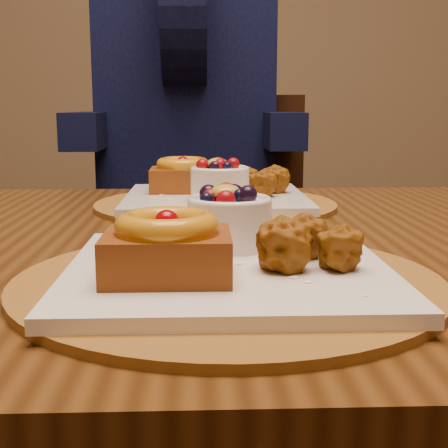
{
  "coord_description": "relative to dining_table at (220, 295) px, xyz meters",
  "views": [
    {
      "loc": [
        -0.06,
        -0.82,
        0.91
      ],
      "look_at": [
        -0.03,
        -0.23,
        0.8
      ],
      "focal_mm": 50.0,
      "sensor_mm": 36.0,
      "label": 1
    }
  ],
  "objects": [
    {
      "name": "dining_table",
      "position": [
        0.0,
        0.0,
        0.0
      ],
      "size": [
        1.6,
        0.9,
        0.76
      ],
      "color": "#381D0A",
      "rests_on": "ground"
    },
    {
      "name": "place_setting_near",
      "position": [
        -0.0,
        -0.22,
        0.1
      ],
      "size": [
        0.38,
        0.38,
        0.08
      ],
      "color": "brown",
      "rests_on": "dining_table"
    },
    {
      "name": "place_setting_far",
      "position": [
        -0.0,
        0.22,
        0.1
      ],
      "size": [
        0.38,
        0.38,
        0.08
      ],
      "color": "brown",
      "rests_on": "dining_table"
    },
    {
      "name": "chair_far",
      "position": [
        0.01,
        0.84,
        -0.16
      ],
      "size": [
        0.53,
        0.53,
        0.94
      ],
      "rotation": [
        0.0,
        0.0,
        -0.19
      ],
      "color": "black",
      "rests_on": "ground"
    },
    {
      "name": "diner",
      "position": [
        -0.06,
        0.95,
        0.32
      ],
      "size": [
        0.57,
        0.54,
        0.93
      ],
      "rotation": [
        0.0,
        0.0,
        -0.35
      ],
      "color": "black",
      "rests_on": "ground"
    }
  ]
}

